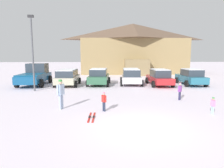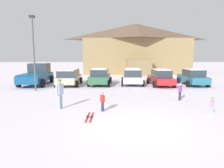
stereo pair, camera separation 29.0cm
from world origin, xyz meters
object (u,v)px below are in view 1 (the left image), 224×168
Objects in this scene: ski_lodge at (133,48)px; skier_child_in_pink_snowsuit at (213,105)px; parked_green_coupe at (99,77)px; parked_teal_hatchback at (191,77)px; parked_beige_suv at (68,77)px; skier_adult_in_blue_parka at (61,93)px; skier_child_in_red_jacket at (104,101)px; pair_of_skis at (92,117)px; parked_silver_wagon at (131,76)px; parked_red_sedan at (159,77)px; lamp_post at (32,50)px; pickup_truck at (35,75)px; skier_child_in_purple_jacket at (180,90)px.

skier_child_in_pink_snowsuit is at bearing -88.67° from ski_lodge.
parked_teal_hatchback is (9.35, -0.47, -0.01)m from parked_green_coupe.
parked_green_coupe reaches higher than parked_beige_suv.
parked_teal_hatchback is at bearing 37.66° from skier_adult_in_blue_parka.
parked_green_coupe is 9.74m from skier_child_in_red_jacket.
ski_lodge is 25.80m from pair_of_skis.
parked_silver_wagon is at bearing 1.16° from parked_green_coupe.
skier_child_in_red_jacket is (-5.57, -9.10, -0.23)m from parked_red_sedan.
lamp_post is at bearing -121.93° from ski_lodge.
pickup_truck is at bearing 178.14° from parked_silver_wagon.
skier_adult_in_blue_parka is at bearing -64.38° from pickup_truck.
parked_beige_suv is at bearing -174.84° from parked_green_coupe.
pickup_truck is (-12.56, 1.01, 0.17)m from parked_red_sedan.
ski_lodge is 24.56m from skier_adult_in_blue_parka.
parked_red_sedan reaches higher than skier_child_in_purple_jacket.
skier_child_in_pink_snowsuit is (2.74, -10.61, -0.38)m from parked_silver_wagon.
parked_green_coupe is at bearing 177.09° from parked_teal_hatchback.
skier_adult_in_blue_parka is 1.05× the size of pair_of_skis.
pickup_truck reaches higher than parked_beige_suv.
pair_of_skis is at bearing -90.62° from parked_green_coupe.
skier_child_in_pink_snowsuit is 8.09m from skier_adult_in_blue_parka.
parked_silver_wagon is at bearing 3.11° from parked_beige_suv.
skier_child_in_red_jacket is (-4.99, -23.75, -3.58)m from ski_lodge.
ski_lodge reaches higher than parked_teal_hatchback.
skier_child_in_purple_jacket is (12.12, -7.57, -0.34)m from pickup_truck.
skier_child_in_red_jacket is 0.63× the size of skier_adult_in_blue_parka.
parked_beige_suv is (-8.59, -14.31, -3.30)m from ski_lodge.
parked_silver_wagon is 1.00× the size of parked_teal_hatchback.
parked_red_sedan is at bearing 46.96° from skier_adult_in_blue_parka.
parked_red_sedan is 0.82× the size of pickup_truck.
pickup_truck is 3.45× the size of pair_of_skis.
pair_of_skis is (6.38, -11.19, -0.97)m from pickup_truck.
parked_red_sedan is at bearing -14.02° from parked_silver_wagon.
skier_adult_in_blue_parka is at bearing -119.48° from parked_silver_wagon.
lamp_post reaches higher than pickup_truck.
parked_teal_hatchback is 4.01× the size of skier_child_in_red_jacket.
skier_child_in_pink_snowsuit is (9.15, -10.26, -0.37)m from parked_beige_suv.
pair_of_skis is (-9.46, -10.33, -0.81)m from parked_teal_hatchback.
parked_green_coupe is 0.82× the size of pickup_truck.
ski_lodge is at bearing 59.04° from parked_beige_suv.
parked_green_coupe is at bearing -178.84° from parked_silver_wagon.
parked_green_coupe reaches higher than skier_child_in_pink_snowsuit.
skier_child_in_purple_jacket is at bearing -19.28° from lamp_post.
lamp_post reaches higher than parked_silver_wagon.
skier_child_in_pink_snowsuit is at bearing 2.44° from pair_of_skis.
skier_child_in_pink_snowsuit is 0.85× the size of skier_child_in_red_jacket.
skier_adult_in_blue_parka is at bearing -165.24° from skier_child_in_purple_jacket.
parked_red_sedan is at bearing 58.52° from skier_child_in_red_jacket.
skier_adult_in_blue_parka reaches higher than parked_red_sedan.
pair_of_skis is (2.99, -10.53, -0.85)m from parked_beige_suv.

